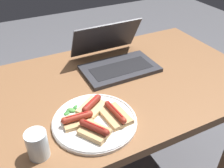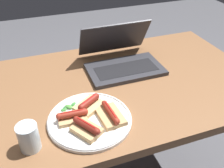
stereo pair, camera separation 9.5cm
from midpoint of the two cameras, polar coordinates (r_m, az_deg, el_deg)
name	(u,v)px [view 2 (the right image)]	position (r m, az deg, el deg)	size (l,w,h in m)	color
desk	(109,101)	(1.11, 1.70, -4.09)	(1.32, 0.73, 0.71)	brown
laptop	(122,60)	(1.16, 4.61, 5.47)	(0.34, 0.30, 0.19)	#2D2D33
plate	(90,119)	(0.87, -2.00, -8.16)	(0.29, 0.29, 0.02)	white
sausage_toast_left	(110,115)	(0.86, 2.80, -7.14)	(0.09, 0.12, 0.04)	tan
sausage_toast_middle	(89,104)	(0.90, -2.27, -4.79)	(0.12, 0.12, 0.04)	tan
sausage_toast_right	(87,128)	(0.81, -2.46, -10.22)	(0.11, 0.11, 0.04)	tan
sausage_toast_extra	(72,116)	(0.86, -5.90, -7.48)	(0.11, 0.07, 0.04)	tan
salad_pile	(68,107)	(0.92, -7.06, -5.42)	(0.07, 0.06, 0.01)	#387A33
drinking_glass	(29,137)	(0.79, -15.23, -11.82)	(0.06, 0.06, 0.09)	silver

